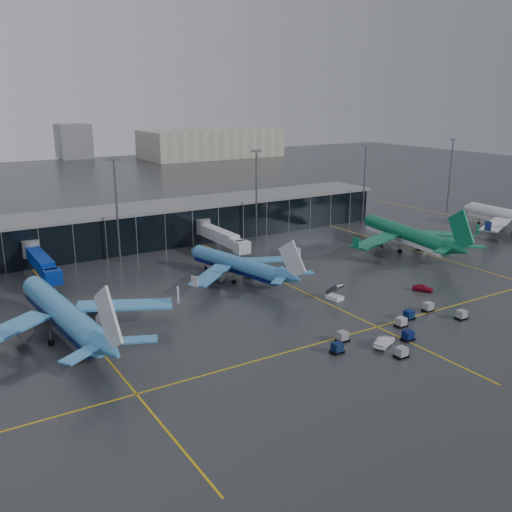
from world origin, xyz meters
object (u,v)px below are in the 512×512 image
airliner_arkefly (62,298)px  service_van_white (384,341)px  airliner_klm_near (236,255)px  mobile_airstair (335,296)px  service_van_red (423,288)px  baggage_carts (400,328)px  airliner_aer_lingus (406,225)px

airliner_arkefly → service_van_white: airliner_arkefly is taller
airliner_klm_near → mobile_airstair: 24.63m
airliner_klm_near → service_van_red: 40.68m
airliner_klm_near → baggage_carts: 42.22m
baggage_carts → airliner_arkefly: bearing=149.8°
baggage_carts → mobile_airstair: mobile_airstair is taller
airliner_aer_lingus → mobile_airstair: airliner_aer_lingus is taller
mobile_airstair → service_van_red: bearing=-27.4°
service_van_white → airliner_klm_near: bearing=-19.1°
airliner_klm_near → mobile_airstair: airliner_klm_near is taller
baggage_carts → mobile_airstair: bearing=87.1°
mobile_airstair → service_van_white: mobile_airstair is taller
service_van_red → service_van_white: bearing=179.2°
airliner_aer_lingus → mobile_airstair: 45.64m
baggage_carts → airliner_aer_lingus: bearing=43.3°
baggage_carts → service_van_red: 24.02m
service_van_red → mobile_airstair: bearing=131.2°
mobile_airstair → service_van_white: size_ratio=0.71×
mobile_airstair → service_van_white: 22.96m
airliner_arkefly → mobile_airstair: (51.04, -10.08, -6.17)m
airliner_aer_lingus → mobile_airstair: size_ratio=12.73×
service_van_red → service_van_white: service_van_white is taller
airliner_arkefly → baggage_carts: 58.25m
airliner_aer_lingus → service_van_white: airliner_aer_lingus is taller
mobile_airstair → baggage_carts: bearing=-103.3°
service_van_white → airliner_arkefly: bearing=31.0°
airliner_klm_near → airliner_aer_lingus: size_ratio=0.82×
service_van_red → baggage_carts: bearing=-178.4°
airliner_aer_lingus → baggage_carts: (-41.50, -39.13, -6.17)m
airliner_aer_lingus → baggage_carts: airliner_aer_lingus is taller
mobile_airstair → service_van_red: mobile_airstair is taller
airliner_arkefly → airliner_klm_near: airliner_arkefly is taller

